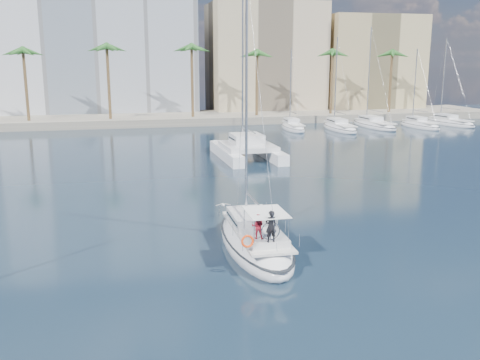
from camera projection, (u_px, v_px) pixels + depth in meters
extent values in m
plane|color=black|center=(221.00, 247.00, 29.45)|extent=(160.00, 160.00, 0.00)
cube|color=gray|center=(149.00, 119.00, 87.26)|extent=(120.00, 14.00, 1.20)
cube|color=silver|center=(72.00, 36.00, 93.05)|extent=(42.00, 16.00, 28.00)
cube|color=tan|center=(264.00, 60.00, 98.59)|extent=(20.00, 14.00, 20.00)
cube|color=tan|center=(369.00, 65.00, 101.32)|extent=(18.00, 12.00, 18.00)
cylinder|color=brown|center=(150.00, 92.00, 82.43)|extent=(0.44, 0.44, 10.50)
sphere|color=#265B21|center=(148.00, 57.00, 81.27)|extent=(3.60, 3.60, 3.60)
cylinder|color=brown|center=(354.00, 89.00, 89.94)|extent=(0.44, 0.44, 10.50)
sphere|color=#265B21|center=(355.00, 57.00, 88.78)|extent=(3.60, 3.60, 3.60)
ellipsoid|color=white|center=(255.00, 243.00, 29.17)|extent=(3.34, 10.14, 2.10)
ellipsoid|color=black|center=(255.00, 238.00, 29.11)|extent=(3.37, 10.24, 0.18)
cube|color=silver|center=(256.00, 231.00, 28.81)|extent=(2.38, 7.61, 0.12)
cube|color=silver|center=(251.00, 218.00, 29.84)|extent=(2.20, 3.33, 0.60)
cube|color=black|center=(251.00, 218.00, 29.84)|extent=(2.22, 2.94, 0.14)
cylinder|color=#B7BABF|center=(246.00, 103.00, 29.56)|extent=(0.15, 0.15, 13.25)
cylinder|color=#B7BABF|center=(255.00, 201.00, 28.75)|extent=(0.16, 4.08, 0.11)
cube|color=silver|center=(265.00, 238.00, 26.91)|extent=(1.95, 2.55, 0.36)
cube|color=white|center=(266.00, 212.00, 26.51)|extent=(1.95, 2.55, 0.04)
torus|color=silver|center=(271.00, 231.00, 25.84)|extent=(0.96, 0.07, 0.96)
torus|color=#FF3F0D|center=(248.00, 241.00, 25.27)|extent=(0.63, 0.20, 0.64)
imported|color=black|center=(271.00, 226.00, 25.57)|extent=(0.61, 0.44, 1.58)
imported|color=maroon|center=(258.00, 226.00, 26.15)|extent=(0.72, 0.63, 1.24)
cube|color=white|center=(226.00, 153.00, 55.61)|extent=(1.43, 11.29, 1.10)
cube|color=white|center=(267.00, 152.00, 56.68)|extent=(1.43, 11.29, 1.10)
cube|color=silver|center=(248.00, 146.00, 55.45)|extent=(5.16, 6.30, 0.50)
cube|color=silver|center=(247.00, 139.00, 55.83)|extent=(3.17, 3.44, 1.00)
cube|color=black|center=(247.00, 138.00, 55.82)|extent=(3.18, 2.99, 0.18)
cylinder|color=#B7BABF|center=(243.00, 70.00, 55.87)|extent=(0.18, 0.18, 15.03)
ellipsoid|color=silver|center=(223.00, 205.00, 34.79)|extent=(0.21, 0.40, 0.19)
sphere|color=silver|center=(223.00, 204.00, 34.97)|extent=(0.10, 0.10, 0.10)
cube|color=gray|center=(219.00, 205.00, 34.73)|extent=(0.45, 0.16, 0.11)
cube|color=gray|center=(227.00, 204.00, 34.85)|extent=(0.45, 0.16, 0.11)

